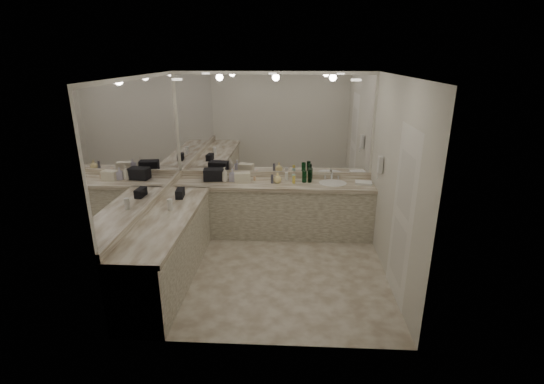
# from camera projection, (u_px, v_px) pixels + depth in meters

# --- Properties ---
(floor) EXTENTS (3.20, 3.20, 0.00)m
(floor) POSITION_uv_depth(u_px,v_px,m) (269.00, 270.00, 5.48)
(floor) COLOR beige
(floor) RESTS_ON ground
(ceiling) EXTENTS (3.20, 3.20, 0.00)m
(ceiling) POSITION_uv_depth(u_px,v_px,m) (268.00, 76.00, 4.63)
(ceiling) COLOR white
(ceiling) RESTS_ON floor
(wall_back) EXTENTS (3.20, 0.02, 2.60)m
(wall_back) POSITION_uv_depth(u_px,v_px,m) (274.00, 154.00, 6.47)
(wall_back) COLOR beige
(wall_back) RESTS_ON floor
(wall_left) EXTENTS (0.02, 3.00, 2.60)m
(wall_left) POSITION_uv_depth(u_px,v_px,m) (147.00, 179.00, 5.13)
(wall_left) COLOR beige
(wall_left) RESTS_ON floor
(wall_right) EXTENTS (0.02, 3.00, 2.60)m
(wall_right) POSITION_uv_depth(u_px,v_px,m) (395.00, 183.00, 4.98)
(wall_right) COLOR beige
(wall_right) RESTS_ON floor
(vanity_back_base) EXTENTS (3.20, 0.60, 0.84)m
(vanity_back_base) POSITION_uv_depth(u_px,v_px,m) (273.00, 210.00, 6.48)
(vanity_back_base) COLOR beige
(vanity_back_base) RESTS_ON floor
(vanity_back_top) EXTENTS (3.20, 0.64, 0.06)m
(vanity_back_top) POSITION_uv_depth(u_px,v_px,m) (273.00, 184.00, 6.32)
(vanity_back_top) COLOR beige
(vanity_back_top) RESTS_ON vanity_back_base
(vanity_left_base) EXTENTS (0.60, 2.40, 0.84)m
(vanity_left_base) POSITION_uv_depth(u_px,v_px,m) (168.00, 251.00, 5.13)
(vanity_left_base) COLOR beige
(vanity_left_base) RESTS_ON floor
(vanity_left_top) EXTENTS (0.64, 2.42, 0.06)m
(vanity_left_top) POSITION_uv_depth(u_px,v_px,m) (166.00, 219.00, 4.98)
(vanity_left_top) COLOR beige
(vanity_left_top) RESTS_ON vanity_left_base
(backsplash_back) EXTENTS (3.20, 0.04, 0.10)m
(backsplash_back) POSITION_uv_depth(u_px,v_px,m) (274.00, 174.00, 6.57)
(backsplash_back) COLOR beige
(backsplash_back) RESTS_ON vanity_back_top
(backsplash_left) EXTENTS (0.04, 3.00, 0.10)m
(backsplash_left) POSITION_uv_depth(u_px,v_px,m) (151.00, 204.00, 5.25)
(backsplash_left) COLOR beige
(backsplash_left) RESTS_ON vanity_left_top
(mirror_back) EXTENTS (3.12, 0.01, 1.55)m
(mirror_back) POSITION_uv_depth(u_px,v_px,m) (274.00, 125.00, 6.30)
(mirror_back) COLOR white
(mirror_back) RESTS_ON wall_back
(mirror_left) EXTENTS (0.01, 2.92, 1.55)m
(mirror_left) POSITION_uv_depth(u_px,v_px,m) (144.00, 143.00, 4.98)
(mirror_left) COLOR white
(mirror_left) RESTS_ON wall_left
(sink) EXTENTS (0.44, 0.44, 0.03)m
(sink) POSITION_uv_depth(u_px,v_px,m) (333.00, 184.00, 6.27)
(sink) COLOR white
(sink) RESTS_ON vanity_back_top
(faucet) EXTENTS (0.24, 0.16, 0.14)m
(faucet) POSITION_uv_depth(u_px,v_px,m) (332.00, 175.00, 6.45)
(faucet) COLOR silver
(faucet) RESTS_ON vanity_back_top
(wall_phone) EXTENTS (0.06, 0.10, 0.24)m
(wall_phone) POSITION_uv_depth(u_px,v_px,m) (380.00, 165.00, 5.62)
(wall_phone) COLOR white
(wall_phone) RESTS_ON wall_right
(door) EXTENTS (0.02, 0.82, 2.10)m
(door) POSITION_uv_depth(u_px,v_px,m) (402.00, 217.00, 4.59)
(door) COLOR white
(door) RESTS_ON wall_right
(black_toiletry_bag) EXTENTS (0.35, 0.24, 0.18)m
(black_toiletry_bag) POSITION_uv_depth(u_px,v_px,m) (214.00, 175.00, 6.39)
(black_toiletry_bag) COLOR black
(black_toiletry_bag) RESTS_ON vanity_back_top
(black_bag_spill) EXTENTS (0.12, 0.23, 0.12)m
(black_bag_spill) POSITION_uv_depth(u_px,v_px,m) (180.00, 193.00, 5.63)
(black_bag_spill) COLOR black
(black_bag_spill) RESTS_ON vanity_left_top
(cream_cosmetic_case) EXTENTS (0.28, 0.20, 0.15)m
(cream_cosmetic_case) POSITION_uv_depth(u_px,v_px,m) (242.00, 177.00, 6.33)
(cream_cosmetic_case) COLOR beige
(cream_cosmetic_case) RESTS_ON vanity_back_top
(hand_towel) EXTENTS (0.28, 0.20, 0.04)m
(hand_towel) POSITION_uv_depth(u_px,v_px,m) (364.00, 183.00, 6.22)
(hand_towel) COLOR white
(hand_towel) RESTS_ON vanity_back_top
(lotion_left) EXTENTS (0.07, 0.07, 0.16)m
(lotion_left) POSITION_uv_depth(u_px,v_px,m) (170.00, 204.00, 5.17)
(lotion_left) COLOR white
(lotion_left) RESTS_ON vanity_left_top
(soap_bottle_a) EXTENTS (0.12, 0.12, 0.24)m
(soap_bottle_a) POSITION_uv_depth(u_px,v_px,m) (225.00, 175.00, 6.31)
(soap_bottle_a) COLOR silver
(soap_bottle_a) RESTS_ON vanity_back_top
(soap_bottle_b) EXTENTS (0.11, 0.11, 0.21)m
(soap_bottle_b) POSITION_uv_depth(u_px,v_px,m) (233.00, 175.00, 6.33)
(soap_bottle_b) COLOR #B5B1CB
(soap_bottle_b) RESTS_ON vanity_back_top
(soap_bottle_c) EXTENTS (0.16, 0.16, 0.17)m
(soap_bottle_c) POSITION_uv_depth(u_px,v_px,m) (278.00, 178.00, 6.26)
(soap_bottle_c) COLOR #FFE796
(soap_bottle_c) RESTS_ON vanity_back_top
(green_bottle_0) EXTENTS (0.06, 0.06, 0.20)m
(green_bottle_0) POSITION_uv_depth(u_px,v_px,m) (311.00, 174.00, 6.41)
(green_bottle_0) COLOR #0F491F
(green_bottle_0) RESTS_ON vanity_back_top
(green_bottle_1) EXTENTS (0.06, 0.06, 0.21)m
(green_bottle_1) POSITION_uv_depth(u_px,v_px,m) (310.00, 176.00, 6.29)
(green_bottle_1) COLOR #0F491F
(green_bottle_1) RESTS_ON vanity_back_top
(green_bottle_2) EXTENTS (0.07, 0.07, 0.19)m
(green_bottle_2) POSITION_uv_depth(u_px,v_px,m) (304.00, 177.00, 6.30)
(green_bottle_2) COLOR #0F491F
(green_bottle_2) RESTS_ON vanity_back_top
(green_bottle_3) EXTENTS (0.06, 0.06, 0.21)m
(green_bottle_3) POSITION_uv_depth(u_px,v_px,m) (310.00, 176.00, 6.29)
(green_bottle_3) COLOR #0F491F
(green_bottle_3) RESTS_ON vanity_back_top
(amenity_bottle_0) EXTENTS (0.04, 0.04, 0.06)m
(amenity_bottle_0) POSITION_uv_depth(u_px,v_px,m) (255.00, 179.00, 6.40)
(amenity_bottle_0) COLOR #E0B28C
(amenity_bottle_0) RESTS_ON vanity_back_top
(amenity_bottle_1) EXTENTS (0.06, 0.06, 0.10)m
(amenity_bottle_1) POSITION_uv_depth(u_px,v_px,m) (294.00, 177.00, 6.39)
(amenity_bottle_1) COLOR silver
(amenity_bottle_1) RESTS_ON vanity_back_top
(amenity_bottle_2) EXTENTS (0.04, 0.04, 0.11)m
(amenity_bottle_2) POSITION_uv_depth(u_px,v_px,m) (308.00, 179.00, 6.31)
(amenity_bottle_2) COLOR #E0B28C
(amenity_bottle_2) RESTS_ON vanity_back_top
(amenity_bottle_3) EXTENTS (0.05, 0.05, 0.12)m
(amenity_bottle_3) POSITION_uv_depth(u_px,v_px,m) (294.00, 180.00, 6.25)
(amenity_bottle_3) COLOR #F2D84C
(amenity_bottle_3) RESTS_ON vanity_back_top
(amenity_bottle_4) EXTENTS (0.04, 0.04, 0.11)m
(amenity_bottle_4) POSITION_uv_depth(u_px,v_px,m) (244.00, 178.00, 6.34)
(amenity_bottle_4) COLOR #E57F66
(amenity_bottle_4) RESTS_ON vanity_back_top
(amenity_bottle_5) EXTENTS (0.06, 0.06, 0.13)m
(amenity_bottle_5) POSITION_uv_depth(u_px,v_px,m) (286.00, 176.00, 6.41)
(amenity_bottle_5) COLOR white
(amenity_bottle_5) RESTS_ON vanity_back_top
(amenity_bottle_6) EXTENTS (0.04, 0.04, 0.14)m
(amenity_bottle_6) POSITION_uv_depth(u_px,v_px,m) (272.00, 179.00, 6.25)
(amenity_bottle_6) COLOR #3F3F4C
(amenity_bottle_6) RESTS_ON vanity_back_top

